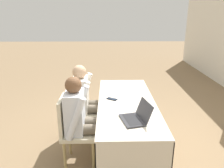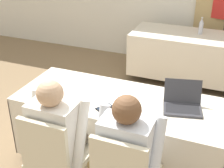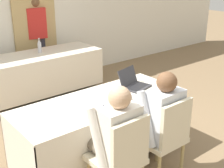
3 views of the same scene
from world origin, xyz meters
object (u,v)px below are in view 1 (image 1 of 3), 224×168
object	(u,v)px
cell_phone	(112,99)
person_white_shirt	(81,116)
person_checkered_shirt	(86,98)
laptop	(136,117)
chair_near_left	(79,108)
chair_near_right	(74,127)

from	to	relation	value
cell_phone	person_white_shirt	world-z (taller)	person_white_shirt
cell_phone	person_white_shirt	xyz separation A→B (m)	(0.37, -0.39, -0.07)
person_checkered_shirt	laptop	bearing A→B (deg)	-142.83
person_white_shirt	chair_near_left	bearing A→B (deg)	10.07
cell_phone	person_white_shirt	distance (m)	0.54
laptop	person_white_shirt	bearing A→B (deg)	-125.74
chair_near_left	cell_phone	bearing A→B (deg)	-114.19
laptop	chair_near_left	world-z (taller)	laptop
person_checkered_shirt	person_white_shirt	xyz separation A→B (m)	(0.59, 0.00, 0.00)
cell_phone	person_checkered_shirt	bearing A→B (deg)	-87.40
laptop	cell_phone	bearing A→B (deg)	-171.63
person_checkered_shirt	cell_phone	bearing A→B (deg)	-119.69
cell_phone	person_white_shirt	size ratio (longest dim) A/B	0.14
laptop	person_white_shirt	distance (m)	0.70
chair_near_left	person_white_shirt	size ratio (longest dim) A/B	0.78
laptop	chair_near_right	world-z (taller)	laptop
person_checkered_shirt	chair_near_right	bearing A→B (deg)	169.93
chair_near_left	person_checkered_shirt	size ratio (longest dim) A/B	0.78
cell_phone	chair_near_left	size ratio (longest dim) A/B	0.18
cell_phone	person_checkered_shirt	distance (m)	0.45
person_checkered_shirt	chair_near_left	bearing A→B (deg)	90.00
laptop	cell_phone	xyz separation A→B (m)	(-0.62, -0.25, -0.04)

